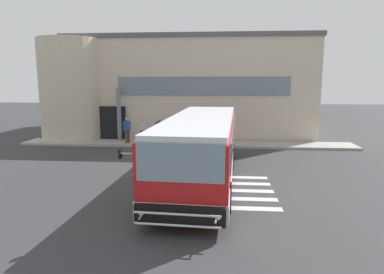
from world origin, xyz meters
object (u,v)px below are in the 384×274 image
bus_main_foreground (201,149)px  passenger_near_column (127,129)px  passenger_at_curb_edge (159,129)px  entry_support_column (119,114)px  passenger_by_doorway (143,129)px

bus_main_foreground → passenger_near_column: 9.00m
bus_main_foreground → passenger_at_curb_edge: size_ratio=6.59×
bus_main_foreground → passenger_at_curb_edge: (-3.06, 7.29, -0.25)m
entry_support_column → bus_main_foreground: 10.29m
passenger_near_column → passenger_by_doorway: 0.99m
bus_main_foreground → passenger_near_column: bearing=125.1°
bus_main_foreground → passenger_by_doorway: (-4.19, 7.48, -0.25)m
entry_support_column → passenger_by_doorway: entry_support_column is taller
entry_support_column → passenger_by_doorway: size_ratio=2.11×
bus_main_foreground → passenger_at_curb_edge: 7.91m
passenger_near_column → passenger_by_doorway: bearing=7.1°
entry_support_column → passenger_by_doorway: (1.78, -0.88, -0.84)m
bus_main_foreground → passenger_by_doorway: bearing=119.3°
bus_main_foreground → passenger_at_curb_edge: bearing=112.8°
passenger_by_doorway → entry_support_column: bearing=153.7°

